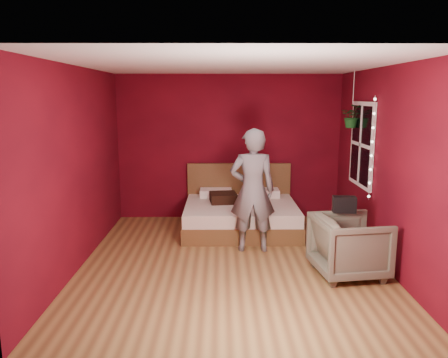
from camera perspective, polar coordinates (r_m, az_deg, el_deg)
floor at (r=6.03m, az=1.03°, el=-10.80°), size 4.50×4.50×0.00m
room_walls at (r=5.63m, az=1.09°, el=5.31°), size 4.04×4.54×2.62m
window at (r=6.87m, az=17.52°, el=4.31°), size 0.05×0.97×1.27m
fairy_lights at (r=6.37m, az=18.75°, el=3.76°), size 0.04×0.04×1.45m
bed at (r=7.37m, az=2.16°, el=-4.56°), size 1.86×1.58×1.02m
person at (r=6.24m, az=3.74°, el=-1.51°), size 0.65×0.43×1.78m
armchair at (r=5.71m, az=16.03°, el=-8.40°), size 0.94×0.92×0.76m
handbag at (r=5.75m, az=15.43°, el=-3.21°), size 0.30×0.17×0.21m
throw_pillow at (r=7.31m, az=-0.09°, el=-2.45°), size 0.48×0.48×0.15m
hanging_plant at (r=7.07m, az=16.39°, el=7.89°), size 0.38×0.35×0.87m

